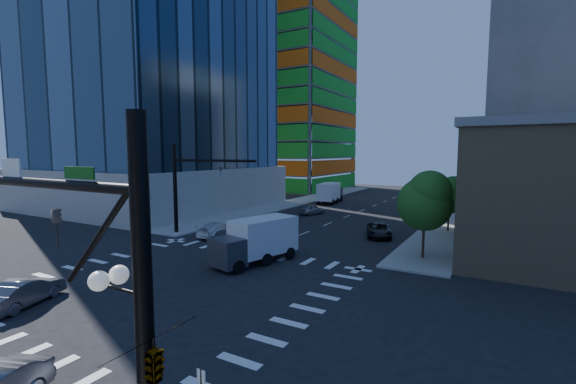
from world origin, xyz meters
The scene contains 15 objects.
ground centered at (0.00, 0.00, 0.00)m, with size 160.00×160.00×0.00m, color black.
road_markings centered at (0.00, 0.00, 0.01)m, with size 20.00×20.00×0.01m, color silver.
sidewalk_ne centered at (12.50, 40.00, 0.07)m, with size 5.00×60.00×0.15m, color gray.
sidewalk_nw centered at (-12.50, 40.00, 0.07)m, with size 5.00×60.00×0.15m, color gray.
construction_building centered at (-27.41, 61.93, 24.61)m, with size 25.16×34.50×70.60m.
signal_mast_se centered at (10.60, -11.50, 5.01)m, with size 10.51×2.48×9.00m.
signal_mast_nw centered at (-10.00, 11.50, 5.49)m, with size 10.20×0.40×9.00m.
tree_south centered at (12.63, 13.90, 4.69)m, with size 4.16×4.16×6.82m.
tree_north centered at (12.93, 25.90, 3.99)m, with size 3.54×3.52×5.78m.
car_nb_far centered at (7.18, 20.23, 0.68)m, with size 2.26×4.90×1.36m, color black.
car_sb_near centered at (-6.66, 12.42, 0.72)m, with size 2.03×4.99×1.45m, color white.
car_sb_mid centered at (-4.70, 29.39, 0.69)m, with size 1.62×4.02×1.37m, color #96969D.
car_sb_cross centered at (-4.63, -6.25, 0.74)m, with size 1.56×4.48×1.48m, color #54555A.
box_truck_near centered at (1.65, 6.55, 1.47)m, with size 4.20×6.80×3.32m.
box_truck_far centered at (-7.36, 41.64, 1.48)m, with size 3.45×6.63×3.33m.
Camera 1 is at (17.95, -16.71, 8.31)m, focal length 24.00 mm.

